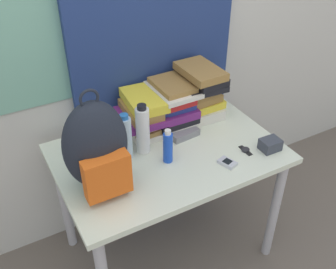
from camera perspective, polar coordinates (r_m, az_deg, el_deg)
wall_back at (r=2.02m, az=-6.45°, el=16.60°), size 6.00×0.06×2.50m
curtain_blue at (r=2.03m, az=-2.05°, el=16.85°), size 0.92×0.04×2.50m
desk at (r=1.98m, az=-0.00°, el=-4.66°), size 1.08×0.72×0.72m
backpack at (r=1.63m, az=-10.32°, el=-1.99°), size 0.27×0.24×0.47m
book_stack_left at (r=2.00m, az=-3.68°, el=2.99°), size 0.24×0.29×0.21m
book_stack_center at (r=2.06m, az=0.58°, el=4.39°), size 0.23×0.28×0.24m
book_stack_right at (r=2.12m, az=4.56°, el=6.26°), size 0.24×0.29×0.29m
water_bottle at (r=1.83m, az=-6.18°, el=-0.41°), size 0.06×0.06×0.24m
sports_bottle at (r=1.85m, az=-3.69°, el=0.68°), size 0.07×0.07×0.26m
sunscreen_bottle at (r=1.81m, az=-0.02°, el=-1.81°), size 0.05×0.05×0.17m
cell_phone at (r=1.86m, az=8.60°, el=-4.07°), size 0.08×0.10×0.02m
sunglasses_case at (r=2.00m, az=2.54°, el=0.03°), size 0.15×0.07×0.04m
camera_pouch at (r=1.98m, az=14.61°, el=-1.43°), size 0.10×0.08×0.06m
wristwatch at (r=1.95m, az=11.19°, el=-2.24°), size 0.04×0.08×0.01m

